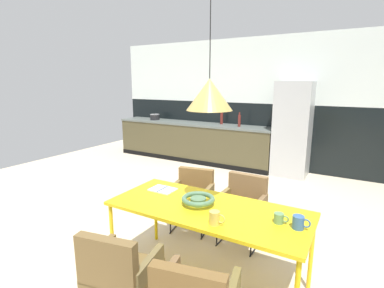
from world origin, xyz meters
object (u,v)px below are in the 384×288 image
at_px(dining_table, 207,212).
at_px(bottle_spice_small, 239,120).
at_px(mug_tall_blue, 299,222).
at_px(cooking_pot, 155,117).
at_px(mug_white_ceramic, 279,218).
at_px(armchair_facing_counter, 193,191).
at_px(mug_short_terracotta, 215,218).
at_px(bottle_vinegar_dark, 222,118).
at_px(armchair_corner_seat, 243,200).
at_px(armchair_far_side, 117,267).
at_px(fruit_bowl, 198,200).
at_px(refrigerator_column, 292,129).
at_px(pendant_lamp_over_table_near, 209,94).
at_px(open_book, 163,189).

bearing_deg(dining_table, bottle_spice_small, 107.01).
xyz_separation_m(mug_tall_blue, cooking_pot, (-4.13, 3.65, 0.18)).
bearing_deg(mug_white_ceramic, armchair_facing_counter, 146.96).
distance_m(armchair_facing_counter, mug_white_ceramic, 1.52).
height_order(mug_short_terracotta, bottle_vinegar_dark, bottle_vinegar_dark).
xyz_separation_m(armchair_facing_counter, mug_white_ceramic, (1.25, -0.81, 0.29)).
height_order(armchair_corner_seat, armchair_far_side, armchair_far_side).
bearing_deg(armchair_facing_counter, fruit_bowl, 112.00).
height_order(mug_tall_blue, bottle_vinegar_dark, bottle_vinegar_dark).
bearing_deg(refrigerator_column, mug_white_ceramic, -79.95).
distance_m(fruit_bowl, mug_short_terracotta, 0.40).
xyz_separation_m(armchair_far_side, pendant_lamp_over_table_near, (0.33, 0.81, 1.22)).
bearing_deg(bottle_vinegar_dark, mug_tall_blue, -58.08).
distance_m(armchair_far_side, mug_short_terracotta, 0.80).
distance_m(fruit_bowl, cooking_pot, 4.90).
relative_size(fruit_bowl, mug_white_ceramic, 2.59).
height_order(dining_table, cooking_pot, cooking_pot).
height_order(mug_tall_blue, mug_short_terracotta, mug_short_terracotta).
height_order(armchair_corner_seat, mug_tall_blue, mug_tall_blue).
height_order(armchair_far_side, fruit_bowl, fruit_bowl).
distance_m(open_book, cooking_pot, 4.48).
bearing_deg(bottle_spice_small, bottle_vinegar_dark, 160.81).
xyz_separation_m(armchair_far_side, mug_short_terracotta, (0.53, 0.53, 0.29)).
relative_size(refrigerator_column, armchair_far_side, 2.32).
relative_size(mug_tall_blue, mug_short_terracotta, 1.01).
xyz_separation_m(armchair_facing_counter, mug_tall_blue, (1.40, -0.83, 0.30)).
height_order(fruit_bowl, bottle_spice_small, bottle_spice_small).
bearing_deg(bottle_vinegar_dark, open_book, -74.59).
relative_size(refrigerator_column, armchair_corner_seat, 2.38).
distance_m(mug_white_ceramic, bottle_spice_small, 4.02).
distance_m(refrigerator_column, dining_table, 3.66).
bearing_deg(refrigerator_column, cooking_pot, -179.95).
bearing_deg(armchair_far_side, bottle_spice_small, 88.92).
distance_m(open_book, mug_tall_blue, 1.37).
relative_size(refrigerator_column, armchair_facing_counter, 2.49).
xyz_separation_m(dining_table, bottle_spice_small, (-1.11, 3.63, 0.34)).
distance_m(armchair_facing_counter, armchair_far_side, 1.65).
xyz_separation_m(armchair_facing_counter, cooking_pot, (-2.73, 2.82, 0.48)).
height_order(armchair_corner_seat, open_book, armchair_corner_seat).
distance_m(refrigerator_column, pendant_lamp_over_table_near, 3.73).
distance_m(bottle_spice_small, pendant_lamp_over_table_near, 3.85).
distance_m(mug_white_ceramic, cooking_pot, 5.40).
bearing_deg(mug_short_terracotta, dining_table, 127.25).
height_order(fruit_bowl, mug_tall_blue, mug_tall_blue).
relative_size(bottle_spice_small, pendant_lamp_over_table_near, 0.28).
xyz_separation_m(armchair_facing_counter, mug_short_terracotta, (0.83, -1.09, 0.31)).
bearing_deg(fruit_bowl, armchair_far_side, -106.25).
xyz_separation_m(refrigerator_column, mug_short_terracotta, (0.22, -3.91, -0.13)).
bearing_deg(armchair_facing_counter, armchair_far_side, 89.70).
height_order(armchair_facing_counter, mug_tall_blue, mug_tall_blue).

